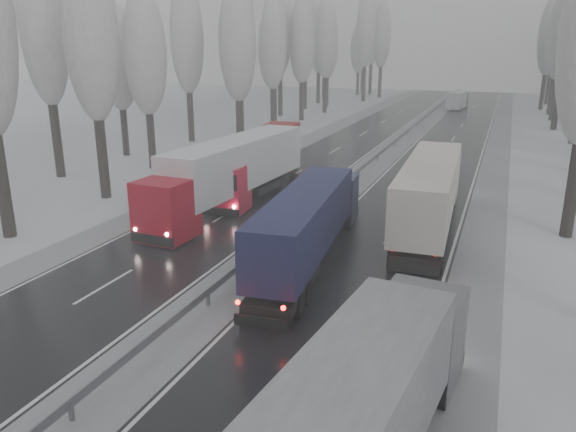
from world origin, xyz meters
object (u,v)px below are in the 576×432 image
Objects in this scene: box_truck_distant at (458,100)px; truck_red_white at (229,170)px; truck_cream_box at (431,188)px; truck_blue_box at (310,219)px; truck_red_red at (259,157)px.

truck_red_white is (-8.30, -67.07, 1.18)m from box_truck_distant.
box_truck_distant is 67.59m from truck_red_white.
truck_red_white is (-12.65, -0.41, 0.12)m from truck_cream_box.
truck_blue_box is 0.85× the size of truck_red_white.
truck_blue_box is 1.94× the size of box_truck_distant.
truck_red_red is (-8.39, 12.74, 0.15)m from truck_blue_box.
truck_cream_box reaches higher than truck_blue_box.
truck_cream_box is at bearing 51.10° from truck_blue_box.
truck_blue_box is at bearing -125.92° from truck_cream_box.
truck_cream_box is 66.81m from box_truck_distant.
truck_cream_box is at bearing 5.69° from truck_red_white.
truck_cream_box is at bearing -28.83° from truck_red_red.
truck_blue_box is 0.89× the size of truck_cream_box.
truck_blue_box is 73.90m from box_truck_distant.
truck_cream_box reaches higher than truck_red_red.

